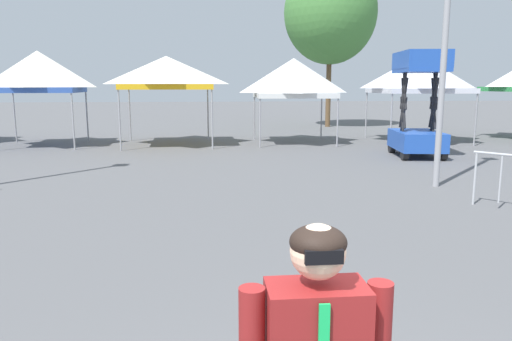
{
  "coord_description": "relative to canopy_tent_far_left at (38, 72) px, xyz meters",
  "views": [
    {
      "loc": [
        -0.86,
        -1.63,
        2.33
      ],
      "look_at": [
        -0.2,
        4.22,
        1.3
      ],
      "focal_mm": 34.17,
      "sensor_mm": 36.0,
      "label": 1
    }
  ],
  "objects": [
    {
      "name": "canopy_tent_far_left",
      "position": [
        0.0,
        0.0,
        0.0
      ],
      "size": [
        3.15,
        3.15,
        3.64
      ],
      "color": "#9E9EA3",
      "rests_on": "ground"
    },
    {
      "name": "canopy_tent_behind_left",
      "position": [
        15.12,
        -0.21,
        -0.05
      ],
      "size": [
        3.66,
        3.66,
        3.57
      ],
      "color": "#9E9EA3",
      "rests_on": "ground"
    },
    {
      "name": "canopy_tent_behind_center",
      "position": [
        9.89,
        -0.08,
        -0.22
      ],
      "size": [
        3.23,
        3.23,
        3.41
      ],
      "color": "#9E9EA3",
      "rests_on": "ground"
    },
    {
      "name": "scissor_lift",
      "position": [
        13.23,
        -4.41,
        -1.77
      ],
      "size": [
        1.73,
        2.48,
        3.41
      ],
      "color": "black",
      "rests_on": "ground"
    },
    {
      "name": "canopy_tent_left_of_center",
      "position": [
        4.84,
        -0.19,
        -0.03
      ],
      "size": [
        3.57,
        3.57,
        3.46
      ],
      "color": "#9E9EA3",
      "rests_on": "ground"
    },
    {
      "name": "tree_behind_tents_left",
      "position": [
        13.34,
        7.52,
        3.44
      ],
      "size": [
        5.11,
        5.11,
        9.1
      ],
      "color": "brown",
      "rests_on": "ground"
    }
  ]
}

